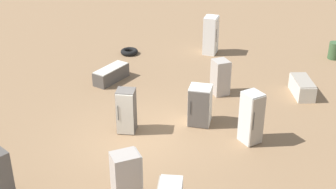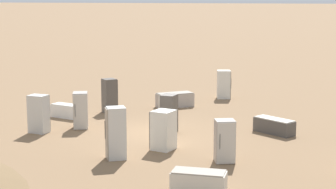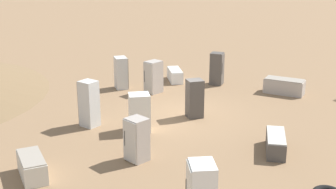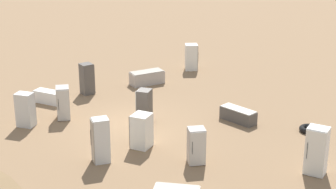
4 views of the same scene
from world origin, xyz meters
name	(u,v)px [view 2 (image 2 of 4)]	position (x,y,z in m)	size (l,w,h in m)	color
ground_plane	(157,134)	(0.00, 0.00, 0.00)	(1000.00, 1000.00, 0.00)	#846647
discarded_fridge_0	(274,126)	(1.60, -4.58, 0.31)	(1.43, 1.83, 0.63)	#4C4742
discarded_fridge_1	(169,114)	(0.36, -0.38, 0.80)	(0.67, 0.66, 1.60)	#4C4742
discarded_fridge_2	(199,183)	(-6.43, -3.61, 0.34)	(0.82, 1.61, 0.69)	beige
discarded_fridge_3	(225,141)	(-3.08, -3.58, 0.74)	(0.83, 0.84, 1.47)	#A89E93
discarded_fridge_4	(81,110)	(-0.15, 3.44, 0.78)	(0.95, 0.87, 1.56)	#A89E93
discarded_fridge_5	(67,111)	(1.59, 5.05, 0.31)	(0.91, 1.65, 0.63)	white
discarded_fridge_6	(175,100)	(5.71, 1.10, 0.36)	(1.84, 1.90, 0.73)	#A89E93
discarded_fridge_7	(163,130)	(-2.22, -1.05, 0.73)	(0.90, 0.88, 1.47)	silver
discarded_fridge_8	(110,96)	(3.36, 3.69, 0.83)	(0.86, 0.85, 1.65)	#4C4742
discarded_fridge_10	(116,133)	(-3.93, 0.09, 0.92)	(0.83, 0.86, 1.84)	silver
discarded_fridge_11	(39,114)	(-1.41, 4.71, 0.79)	(0.63, 0.78, 1.59)	silver
discarded_fridge_12	(224,84)	(8.92, -0.71, 0.79)	(0.84, 0.90, 1.57)	silver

